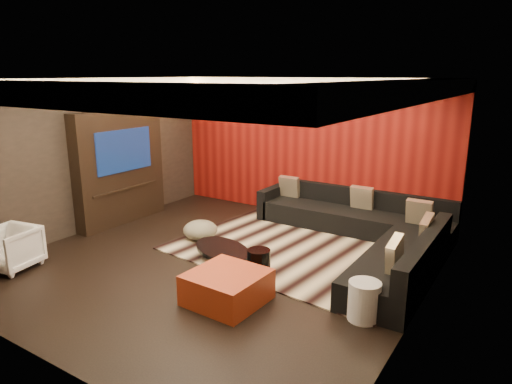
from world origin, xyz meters
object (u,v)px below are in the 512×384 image
Objects in this scene: drum_stool at (259,263)px; white_side_table at (364,301)px; sectional_sofa at (368,233)px; armchair at (10,248)px; orange_ottoman at (227,287)px; coffee_table at (223,254)px.

drum_stool is 0.82× the size of white_side_table.
drum_stool is 2.18m from sectional_sofa.
armchair is at bearing -151.80° from drum_stool.
drum_stool is at bearing 169.10° from white_side_table.
coffee_table is at bearing 129.27° from orange_ottoman.
sectional_sofa is at bearing 108.39° from white_side_table.
drum_stool is 1.73m from white_side_table.
sectional_sofa is at bearing 31.22° from armchair.
orange_ottoman is 0.25× the size of sectional_sofa.
sectional_sofa reaches higher than white_side_table.
orange_ottoman is (0.05, -0.85, -0.02)m from drum_stool.
armchair is (-3.30, -1.77, 0.10)m from drum_stool.
armchair is at bearing -163.88° from white_side_table.
armchair reaches higher than white_side_table.
drum_stool is 0.56× the size of armchair.
coffee_table is 0.81m from drum_stool.
white_side_table reaches higher than drum_stool.
white_side_table is at bearing 5.83° from armchair.
coffee_table is 2.46× the size of white_side_table.
white_side_table is 2.43m from sectional_sofa.
sectional_sofa reaches higher than armchair.
orange_ottoman is at bearing -86.38° from drum_stool.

